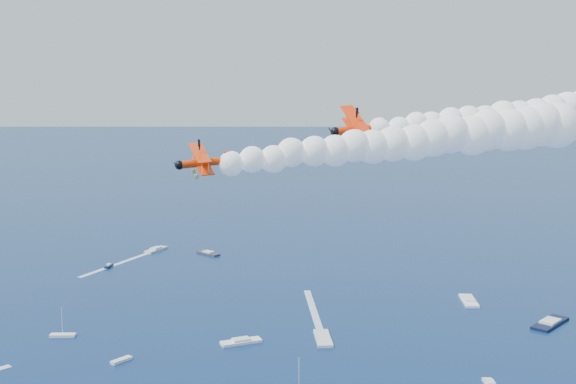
# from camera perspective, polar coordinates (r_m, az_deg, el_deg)

# --- Properties ---
(biplane_lead) EXTENTS (11.72, 12.72, 8.90)m
(biplane_lead) POSITION_cam_1_polar(r_m,az_deg,el_deg) (101.06, 5.51, 4.80)
(biplane_lead) COLOR #FF2D05
(biplane_trail) EXTENTS (9.75, 10.54, 6.36)m
(biplane_trail) POSITION_cam_1_polar(r_m,az_deg,el_deg) (86.26, -6.44, 2.26)
(biplane_trail) COLOR #EE3405
(smoke_trail_lead) EXTENTS (52.44, 46.36, 9.78)m
(smoke_trail_lead) POSITION_cam_1_polar(r_m,az_deg,el_deg) (111.73, 17.84, 5.76)
(smoke_trail_lead) COLOR white
(smoke_trail_trail) EXTENTS (52.51, 47.82, 9.78)m
(smoke_trail_trail) POSITION_cam_1_polar(r_m,az_deg,el_deg) (93.38, 8.96, 3.86)
(smoke_trail_trail) COLOR white
(spectator_boats) EXTENTS (221.66, 176.44, 0.70)m
(spectator_boats) POSITION_cam_1_polar(r_m,az_deg,el_deg) (185.51, 7.00, -12.09)
(spectator_boats) COLOR silver
(spectator_boats) RESTS_ON ground
(boat_wakes) EXTENTS (229.33, 143.42, 0.04)m
(boat_wakes) POSITION_cam_1_polar(r_m,az_deg,el_deg) (198.88, -0.60, -10.66)
(boat_wakes) COLOR white
(boat_wakes) RESTS_ON ground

